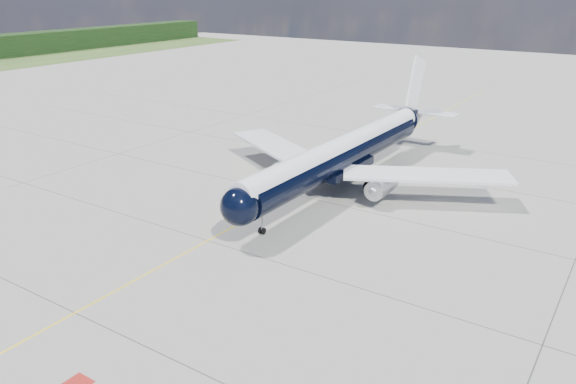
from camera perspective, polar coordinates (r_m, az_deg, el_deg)
name	(u,v)px	position (r m, az deg, el deg)	size (l,w,h in m)	color
ground	(315,182)	(69.38, 2.74, 0.99)	(320.00, 320.00, 0.00)	gray
taxiway_centerline	(293,194)	(65.39, 0.49, -0.23)	(0.16, 160.00, 0.01)	yellow
red_marking	(77,384)	(38.73, -20.67, -17.77)	(1.60, 1.60, 0.01)	maroon
main_airliner	(346,152)	(67.47, 5.95, 4.08)	(38.59, 46.85, 13.56)	black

